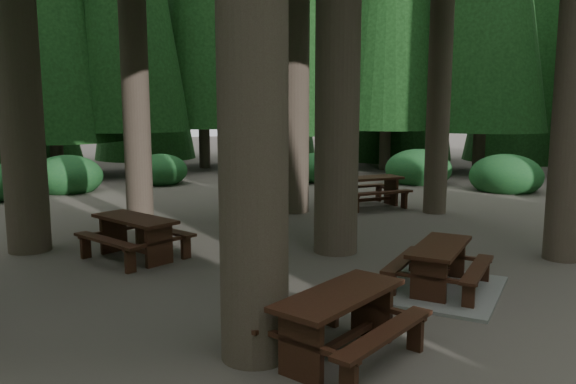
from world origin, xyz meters
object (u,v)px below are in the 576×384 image
picnic_table_b (135,231)px  picnic_table_e (339,314)px  picnic_table_a (439,276)px  picnic_table_d (368,187)px

picnic_table_b → picnic_table_e: size_ratio=1.01×
picnic_table_a → picnic_table_d: size_ratio=1.27×
picnic_table_b → picnic_table_e: (0.62, -5.35, -0.01)m
picnic_table_a → picnic_table_e: bearing=170.6°
picnic_table_d → picnic_table_e: bearing=-123.9°
picnic_table_e → picnic_table_d: bearing=29.2°
picnic_table_a → picnic_table_b: 5.48m
picnic_table_d → picnic_table_e: (-6.61, -7.18, -0.05)m
picnic_table_b → picnic_table_d: size_ratio=0.99×
picnic_table_b → picnic_table_e: 5.38m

